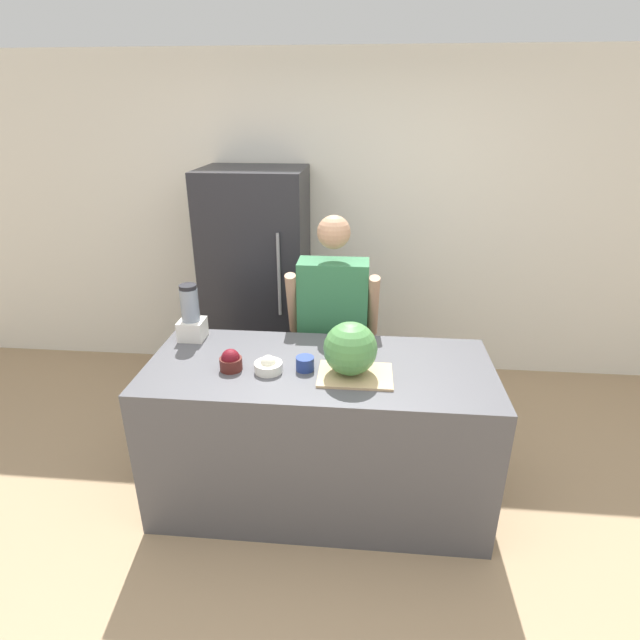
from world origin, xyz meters
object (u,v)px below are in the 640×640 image
object	(u,v)px
watermelon	(350,349)
bowl_small_blue	(305,363)
blender	(191,317)
person	(333,333)
bowl_cream	(268,366)
bowl_cherries	(231,361)
refrigerator	(258,282)

from	to	relation	value
watermelon	bowl_small_blue	bearing A→B (deg)	172.34
bowl_small_blue	blender	xyz separation A→B (m)	(-0.72, 0.33, 0.11)
person	watermelon	xyz separation A→B (m)	(0.14, -0.70, 0.24)
bowl_small_blue	blender	bearing A→B (deg)	155.75
watermelon	bowl_cream	world-z (taller)	watermelon
bowl_cherries	bowl_small_blue	world-z (taller)	bowl_cherries
person	bowl_small_blue	world-z (taller)	person
watermelon	bowl_cherries	distance (m)	0.64
refrigerator	person	xyz separation A→B (m)	(0.66, -0.75, -0.08)
bowl_cherries	blender	bearing A→B (deg)	132.47
refrigerator	watermelon	distance (m)	1.66
refrigerator	bowl_small_blue	world-z (taller)	refrigerator
refrigerator	bowl_small_blue	bearing A→B (deg)	-68.66
person	bowl_small_blue	xyz separation A→B (m)	(-0.10, -0.67, 0.13)
refrigerator	blender	bearing A→B (deg)	-98.76
blender	refrigerator	bearing A→B (deg)	81.24
refrigerator	bowl_cream	size ratio (longest dim) A/B	11.89
bowl_cream	blender	xyz separation A→B (m)	(-0.53, 0.36, 0.11)
watermelon	bowl_small_blue	distance (m)	0.27
person	bowl_cream	world-z (taller)	person
watermelon	bowl_cherries	world-z (taller)	watermelon
refrigerator	watermelon	bearing A→B (deg)	-61.31
watermelon	blender	distance (m)	1.03
person	bowl_cherries	bearing A→B (deg)	-125.40
refrigerator	blender	distance (m)	1.12
blender	person	bearing A→B (deg)	22.38
bowl_cream	watermelon	bearing A→B (deg)	0.65
bowl_cream	bowl_small_blue	size ratio (longest dim) A/B	1.53
watermelon	bowl_small_blue	xyz separation A→B (m)	(-0.24, 0.03, -0.12)
refrigerator	bowl_cream	world-z (taller)	refrigerator
person	bowl_small_blue	size ratio (longest dim) A/B	16.26
watermelon	bowl_cream	bearing A→B (deg)	-179.35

